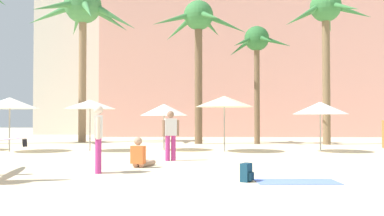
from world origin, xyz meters
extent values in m
plane|color=beige|center=(0.00, 0.00, 0.00)|extent=(120.00, 120.00, 0.00)
cube|color=#DB9989|center=(3.56, 31.19, 9.32)|extent=(24.14, 9.54, 18.65)
cube|color=beige|center=(-8.60, 36.35, 11.70)|extent=(13.91, 11.07, 23.41)
cylinder|color=#896B4C|center=(-7.67, 19.09, 4.23)|extent=(0.46, 0.46, 8.46)
sphere|color=#428447|center=(-7.67, 19.09, 8.46)|extent=(2.27, 2.27, 2.27)
cone|color=#428447|center=(-5.73, 18.92, 7.68)|extent=(3.03, 0.75, 2.00)
cone|color=#428447|center=(-6.36, 20.68, 7.94)|extent=(2.39, 2.75, 1.52)
cone|color=#428447|center=(-8.59, 20.89, 7.84)|extent=(1.85, 3.00, 1.70)
cone|color=#428447|center=(-9.72, 19.26, 7.92)|extent=(3.18, 0.77, 1.55)
cone|color=#428447|center=(-8.80, 17.36, 7.94)|extent=(2.14, 2.92, 1.52)
cone|color=#428447|center=(-6.88, 17.29, 7.72)|extent=(1.68, 2.98, 1.93)
cylinder|color=brown|center=(6.63, 17.09, 3.86)|extent=(0.43, 0.43, 7.72)
sphere|color=#387A3D|center=(6.63, 17.09, 7.72)|extent=(1.72, 1.72, 1.72)
cone|color=#387A3D|center=(8.08, 17.00, 7.38)|extent=(2.19, 0.51, 1.04)
cone|color=#387A3D|center=(7.16, 18.37, 7.22)|extent=(1.16, 2.07, 1.35)
cone|color=#387A3D|center=(5.48, 17.97, 7.36)|extent=(1.95, 1.62, 1.07)
cone|color=#387A3D|center=(5.47, 16.34, 7.22)|extent=(1.96, 1.46, 1.34)
cone|color=#387A3D|center=(7.23, 15.78, 7.35)|extent=(1.25, 2.12, 1.10)
cylinder|color=brown|center=(-0.51, 17.55, 3.69)|extent=(0.44, 0.44, 7.39)
sphere|color=#387A3D|center=(-0.51, 17.55, 7.39)|extent=(1.70, 1.70, 1.70)
cone|color=#387A3D|center=(1.09, 17.69, 6.90)|extent=(2.52, 0.59, 1.32)
cone|color=#387A3D|center=(0.21, 19.04, 7.04)|extent=(1.45, 2.46, 1.06)
cone|color=#387A3D|center=(-1.67, 18.61, 6.83)|extent=(2.07, 1.93, 1.45)
cone|color=#387A3D|center=(-1.94, 16.78, 6.98)|extent=(2.41, 1.52, 1.18)
cone|color=#387A3D|center=(0.11, 16.04, 6.98)|extent=(1.31, 2.48, 1.17)
cylinder|color=brown|center=(2.82, 17.41, 3.00)|extent=(0.32, 0.32, 6.00)
sphere|color=#2D6B33|center=(2.82, 17.41, 6.00)|extent=(1.40, 1.40, 1.40)
cone|color=#2D6B33|center=(3.92, 17.20, 5.74)|extent=(1.67, 0.62, 0.81)
cone|color=#2D6B33|center=(3.02, 18.52, 5.76)|extent=(0.60, 1.67, 0.78)
cone|color=#2D6B33|center=(1.94, 18.00, 5.59)|extent=(1.46, 1.13, 1.09)
cone|color=#2D6B33|center=(1.99, 16.68, 5.69)|extent=(1.42, 1.30, 0.91)
cone|color=#2D6B33|center=(3.18, 16.35, 5.75)|extent=(0.82, 1.65, 0.80)
cylinder|color=gray|center=(-1.99, 12.50, 1.05)|extent=(0.06, 0.06, 2.11)
cone|color=white|center=(-1.99, 12.50, 1.84)|extent=(2.19, 2.19, 0.53)
cylinder|color=gray|center=(-5.23, 11.94, 1.14)|extent=(0.06, 0.06, 2.27)
cone|color=white|center=(-5.23, 11.94, 2.07)|extent=(2.25, 2.25, 0.40)
cylinder|color=gray|center=(0.71, 11.80, 1.21)|extent=(0.06, 0.06, 2.43)
cone|color=beige|center=(0.71, 11.80, 2.19)|extent=(2.54, 2.54, 0.48)
cylinder|color=gray|center=(-8.62, 11.44, 1.18)|extent=(0.06, 0.06, 2.36)
cone|color=white|center=(-8.62, 11.44, 2.11)|extent=(2.45, 2.45, 0.49)
cylinder|color=gray|center=(4.87, 11.83, 1.08)|extent=(0.06, 0.06, 2.16)
cone|color=white|center=(4.87, 11.83, 1.89)|extent=(2.37, 2.37, 0.54)
cube|color=#6684E0|center=(1.94, 2.95, 0.01)|extent=(1.88, 0.97, 0.01)
cube|color=#13384E|center=(0.81, 2.97, 0.21)|extent=(0.30, 0.35, 0.42)
cube|color=#0F2D3F|center=(0.91, 2.91, 0.13)|extent=(0.16, 0.21, 0.18)
cube|color=black|center=(-4.27, 2.91, 0.88)|extent=(0.11, 0.04, 0.19)
cylinder|color=#B7337F|center=(-2.91, 4.28, 0.46)|extent=(0.19, 0.19, 0.92)
cylinder|color=#B7337F|center=(-2.96, 4.48, 0.46)|extent=(0.19, 0.19, 0.92)
cube|color=white|center=(-2.93, 4.38, 1.22)|extent=(0.30, 0.44, 0.60)
sphere|color=beige|center=(-2.93, 4.38, 1.66)|extent=(0.29, 0.29, 0.24)
cylinder|color=beige|center=(-2.88, 4.14, 1.19)|extent=(0.12, 0.12, 0.57)
cylinder|color=beige|center=(-2.99, 4.62, 1.19)|extent=(0.12, 0.12, 0.57)
cylinder|color=#B7337F|center=(-1.40, 7.69, 0.43)|extent=(0.20, 0.20, 0.86)
cylinder|color=#B7337F|center=(-1.21, 7.75, 0.43)|extent=(0.20, 0.20, 0.86)
cube|color=white|center=(-1.30, 7.72, 1.15)|extent=(0.44, 0.32, 0.58)
sphere|color=#936B51|center=(-1.30, 7.72, 1.58)|extent=(0.30, 0.30, 0.24)
cylinder|color=#936B51|center=(-1.54, 7.65, 1.11)|extent=(0.12, 0.12, 0.56)
cylinder|color=#936B51|center=(-1.06, 7.79, 1.11)|extent=(0.12, 0.12, 0.56)
cylinder|color=tan|center=(-2.05, 6.08, 0.08)|extent=(0.41, 0.87, 0.16)
cylinder|color=tan|center=(-1.86, 6.02, 0.08)|extent=(0.41, 0.87, 0.16)
cube|color=orange|center=(-2.08, 5.64, 0.38)|extent=(0.45, 0.33, 0.52)
sphere|color=tan|center=(-2.08, 5.64, 0.78)|extent=(0.30, 0.30, 0.24)
camera|label=1|loc=(-0.12, -6.72, 1.43)|focal=39.74mm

